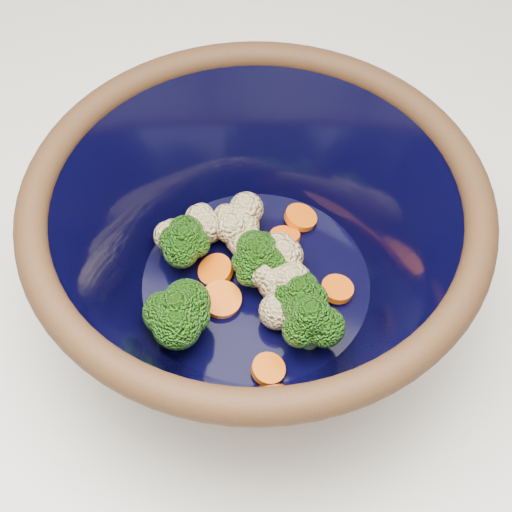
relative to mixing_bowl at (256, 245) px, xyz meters
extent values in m
cylinder|color=black|center=(0.00, 0.00, -0.08)|extent=(0.20, 0.20, 0.01)
torus|color=black|center=(0.00, 0.00, 0.05)|extent=(0.33, 0.33, 0.02)
cylinder|color=black|center=(0.00, 0.00, -0.05)|extent=(0.19, 0.19, 0.00)
cylinder|color=#608442|center=(-0.04, -0.06, -0.04)|extent=(0.01, 0.01, 0.02)
ellipsoid|color=#2E6B14|center=(-0.04, -0.06, -0.01)|extent=(0.05, 0.05, 0.04)
cylinder|color=#608442|center=(0.04, -0.02, -0.04)|extent=(0.01, 0.01, 0.02)
ellipsoid|color=#2E6B14|center=(0.04, -0.02, -0.02)|extent=(0.04, 0.04, 0.03)
cylinder|color=#608442|center=(0.05, -0.04, -0.04)|extent=(0.01, 0.01, 0.02)
ellipsoid|color=#2E6B14|center=(0.05, -0.04, -0.01)|extent=(0.05, 0.05, 0.04)
cylinder|color=#608442|center=(0.00, 0.00, -0.04)|extent=(0.01, 0.01, 0.02)
ellipsoid|color=#2E6B14|center=(0.00, 0.00, -0.02)|extent=(0.04, 0.04, 0.03)
cylinder|color=#608442|center=(0.00, 0.01, -0.04)|extent=(0.01, 0.01, 0.02)
ellipsoid|color=#2E6B14|center=(0.00, 0.01, -0.02)|extent=(0.04, 0.04, 0.03)
cylinder|color=#608442|center=(-0.06, 0.00, -0.04)|extent=(0.01, 0.01, 0.02)
ellipsoid|color=#2E6B14|center=(-0.06, 0.00, -0.02)|extent=(0.04, 0.04, 0.03)
cylinder|color=#608442|center=(0.00, 0.01, -0.04)|extent=(0.01, 0.01, 0.02)
ellipsoid|color=#2E6B14|center=(0.00, 0.01, -0.02)|extent=(0.04, 0.04, 0.03)
cylinder|color=#608442|center=(0.00, 0.00, -0.04)|extent=(0.01, 0.01, 0.02)
ellipsoid|color=#2E6B14|center=(0.00, 0.00, -0.02)|extent=(0.04, 0.04, 0.03)
sphere|color=beige|center=(-0.05, 0.03, -0.03)|extent=(0.03, 0.03, 0.03)
sphere|color=beige|center=(0.02, 0.00, -0.03)|extent=(0.03, 0.03, 0.03)
sphere|color=beige|center=(0.01, 0.01, -0.03)|extent=(0.03, 0.03, 0.03)
sphere|color=beige|center=(0.02, -0.01, -0.03)|extent=(0.03, 0.03, 0.03)
sphere|color=beige|center=(0.03, -0.03, -0.03)|extent=(0.03, 0.03, 0.03)
sphere|color=beige|center=(-0.07, 0.01, -0.03)|extent=(0.03, 0.03, 0.03)
sphere|color=beige|center=(-0.03, 0.04, -0.03)|extent=(0.03, 0.03, 0.03)
sphere|color=beige|center=(-0.02, 0.03, -0.04)|extent=(0.03, 0.03, 0.03)
cylinder|color=#E95E0A|center=(0.07, 0.01, -0.04)|extent=(0.03, 0.03, 0.01)
cylinder|color=#E95E0A|center=(-0.02, -0.03, -0.04)|extent=(0.03, 0.03, 0.01)
cylinder|color=#E95E0A|center=(0.01, 0.05, -0.04)|extent=(0.03, 0.03, 0.01)
cylinder|color=#E95E0A|center=(0.01, 0.01, -0.04)|extent=(0.03, 0.03, 0.01)
cylinder|color=#E95E0A|center=(0.03, -0.08, -0.04)|extent=(0.03, 0.03, 0.01)
cylinder|color=#E95E0A|center=(0.02, 0.07, -0.04)|extent=(0.03, 0.03, 0.01)
cylinder|color=#E95E0A|center=(-0.03, 0.00, -0.04)|extent=(0.03, 0.03, 0.01)
camera|label=1|loc=(0.09, -0.31, 0.43)|focal=50.00mm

